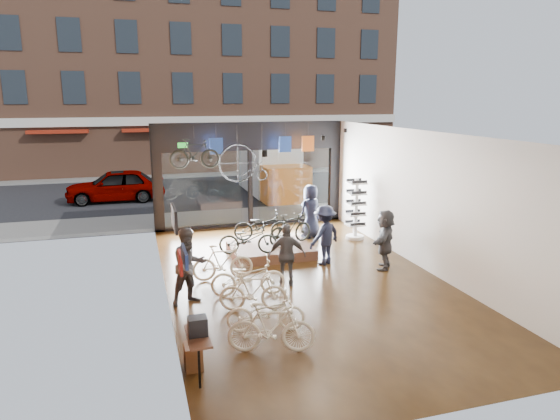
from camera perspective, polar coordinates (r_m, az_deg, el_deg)
name	(u,v)px	position (r m, az deg, el deg)	size (l,w,h in m)	color
ground_plane	(303,280)	(13.23, 2.62, -8.01)	(7.00, 12.00, 0.04)	black
ceiling	(304,133)	(12.40, 2.80, 8.83)	(7.00, 12.00, 0.04)	black
wall_left	(162,218)	(12.01, -13.37, -0.91)	(0.04, 12.00, 3.80)	brown
wall_right	(425,201)	(14.20, 16.25, 1.01)	(0.04, 12.00, 3.80)	beige
wall_back	(443,298)	(7.50, 18.16, -9.54)	(7.00, 0.04, 3.80)	beige
storefront	(250,175)	(18.35, -3.45, 4.06)	(7.00, 0.26, 3.80)	black
exit_sign	(183,145)	(17.71, -11.06, 7.28)	(0.35, 0.06, 0.18)	#198C26
street_road	(213,185)	(27.39, -7.67, 2.81)	(30.00, 18.00, 0.02)	black
sidewalk_near	(244,216)	(19.86, -4.17, -0.70)	(30.00, 2.40, 0.12)	slate
sidewalk_far	(203,174)	(31.29, -8.82, 4.13)	(30.00, 2.00, 0.12)	slate
opposite_building	(194,60)	(33.51, -9.85, 16.56)	(26.00, 5.00, 14.00)	brown
street_car	(116,185)	(24.02, -18.28, 2.70)	(1.75, 4.34, 1.48)	gray
box_truck	(274,171)	(23.82, -0.67, 4.48)	(2.10, 6.30, 2.48)	silver
floor_bike_1	(271,328)	(9.50, -0.99, -13.29)	(0.46, 1.64, 0.99)	beige
floor_bike_2	(266,312)	(10.32, -1.64, -11.56)	(0.55, 1.59, 0.84)	beige
floor_bike_3	(253,291)	(11.25, -3.08, -9.25)	(0.43, 1.52, 0.91)	beige
floor_bike_4	(248,277)	(12.06, -3.65, -7.64)	(0.62, 1.79, 0.94)	beige
floor_bike_5	(223,262)	(13.11, -6.56, -5.95)	(0.45, 1.59, 0.96)	beige
display_platform	(271,250)	(15.10, -1.09, -4.65)	(2.40, 1.80, 0.30)	#563120
display_bike_left	(248,239)	(14.22, -3.65, -3.32)	(0.58, 1.66, 0.87)	black
display_bike_mid	(290,229)	(15.13, 1.20, -2.16)	(0.45, 1.58, 0.95)	black
display_bike_right	(262,226)	(15.54, -2.09, -1.83)	(0.61, 1.74, 0.91)	black
customer_1	(189,266)	(11.64, -10.33, -6.34)	(0.87, 0.68, 1.80)	#3F3F44
customer_2	(287,255)	(12.55, 0.82, -5.18)	(0.94, 0.39, 1.61)	#3F3F44
customer_3	(325,235)	(14.19, 5.13, -2.86)	(1.11, 0.64, 1.72)	#161C33
customer_4	(311,211)	(16.85, 3.52, -0.16)	(0.89, 0.58, 1.82)	#161C33
customer_5	(385,239)	(14.09, 11.91, -3.30)	(1.55, 0.49, 1.67)	#3F3F44
sunglasses_rack	(356,209)	(16.83, 8.65, 0.10)	(0.60, 0.50, 2.05)	white
wall_merch	(184,297)	(8.87, -10.88, -9.78)	(0.40, 2.40, 2.60)	navy
penny_farthing	(245,164)	(16.64, -3.97, 5.24)	(1.59, 0.06, 1.27)	black
hung_bike	(195,154)	(16.08, -9.74, 6.36)	(0.45, 1.58, 0.95)	black
jersey_left	(216,146)	(17.18, -7.29, 7.25)	(0.45, 0.03, 0.55)	#1E3F99
jersey_mid	(285,144)	(17.73, 0.59, 7.52)	(0.45, 0.03, 0.55)	#1E3F99
jersey_right	(308,144)	(18.00, 3.22, 7.58)	(0.45, 0.03, 0.55)	#CC5919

